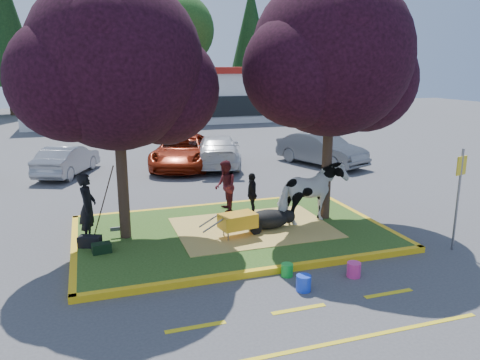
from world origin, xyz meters
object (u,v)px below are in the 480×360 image
object	(u,v)px
bucket_pink	(354,270)
sign_post	(459,188)
calf	(268,219)
cow	(311,194)
wheelbarrow	(238,221)
bucket_blue	(304,283)
bucket_green	(287,270)
car_silver	(67,160)
handler	(88,207)

from	to	relation	value
bucket_pink	sign_post	bearing A→B (deg)	10.37
calf	cow	bearing A→B (deg)	0.86
wheelbarrow	bucket_blue	distance (m)	3.05
cow	wheelbarrow	distance (m)	2.39
wheelbarrow	bucket_green	bearing A→B (deg)	-89.69
cow	bucket_blue	xyz separation A→B (m)	(-1.87, -3.43, -0.84)
bucket_pink	cow	bearing A→B (deg)	80.32
car_silver	cow	bearing A→B (deg)	149.31
handler	sign_post	distance (m)	9.21
cow	calf	distance (m)	1.45
wheelbarrow	bucket_green	xyz separation A→B (m)	(0.39, -2.26, -0.44)
handler	bucket_green	distance (m)	5.28
calf	car_silver	bearing A→B (deg)	117.88
calf	handler	distance (m)	4.74
handler	sign_post	world-z (taller)	sign_post
sign_post	calf	bearing A→B (deg)	132.63
sign_post	bucket_pink	xyz separation A→B (m)	(-3.19, -0.58, -1.43)
cow	car_silver	xyz separation A→B (m)	(-6.73, 9.26, -0.38)
bucket_green	sign_post	bearing A→B (deg)	1.25
handler	bucket_pink	world-z (taller)	handler
wheelbarrow	car_silver	size ratio (longest dim) A/B	0.44
bucket_green	wheelbarrow	bearing A→B (deg)	99.86
car_silver	sign_post	bearing A→B (deg)	151.66
cow	car_silver	world-z (taller)	cow
handler	car_silver	bearing A→B (deg)	18.44
calf	bucket_blue	xyz separation A→B (m)	(-0.55, -3.36, -0.25)
handler	wheelbarrow	distance (m)	3.83
cow	sign_post	bearing A→B (deg)	-149.33
wheelbarrow	calf	bearing A→B (deg)	11.05
calf	car_silver	world-z (taller)	car_silver
wheelbarrow	bucket_green	size ratio (longest dim) A/B	5.93
calf	bucket_blue	world-z (taller)	calf
sign_post	bucket_pink	distance (m)	3.55
bucket_blue	car_silver	bearing A→B (deg)	110.92
bucket_green	bucket_pink	world-z (taller)	bucket_pink
sign_post	handler	bearing A→B (deg)	145.10
wheelbarrow	car_silver	xyz separation A→B (m)	(-4.42, 9.71, 0.05)
calf	car_silver	distance (m)	10.79
bucket_green	cow	bearing A→B (deg)	54.62
bucket_green	car_silver	bearing A→B (deg)	111.91
calf	bucket_green	xyz separation A→B (m)	(-0.59, -2.63, -0.27)
wheelbarrow	car_silver	bearing A→B (deg)	104.93
handler	bucket_green	size ratio (longest dim) A/B	6.16
calf	handler	world-z (taller)	handler
wheelbarrow	bucket_blue	xyz separation A→B (m)	(0.43, -2.99, -0.42)
sign_post	car_silver	world-z (taller)	sign_post
wheelbarrow	handler	bearing A→B (deg)	155.45
cow	handler	world-z (taller)	handler
calf	sign_post	size ratio (longest dim) A/B	0.47
bucket_green	car_silver	xyz separation A→B (m)	(-4.81, 11.96, 0.49)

